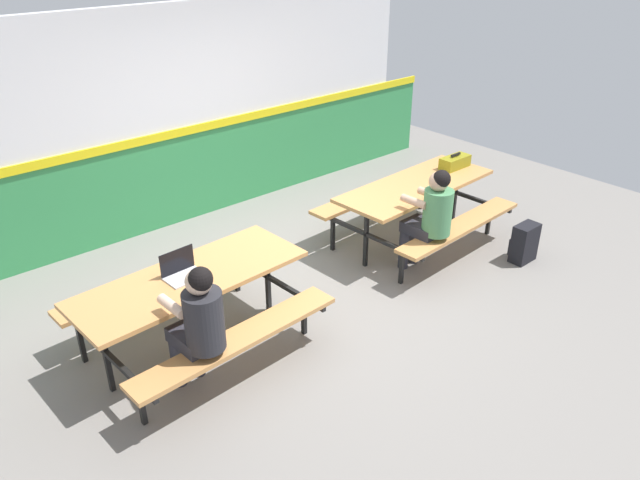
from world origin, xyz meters
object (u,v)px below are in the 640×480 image
object	(u,v)px
picnic_table_left	(192,292)
student_further	(431,214)
laptop_silver	(182,271)
student_nearer	(199,321)
toolbox_grey	(455,162)
picnic_table_right	(415,197)
backpack_dark	(524,243)

from	to	relation	value
picnic_table_left	student_further	xyz separation A→B (m)	(2.54, -0.49, 0.13)
laptop_silver	student_nearer	bearing A→B (deg)	-109.52
student_nearer	laptop_silver	xyz separation A→B (m)	(0.21, 0.61, 0.08)
picnic_table_left	toolbox_grey	xyz separation A→B (m)	(3.71, 0.12, 0.23)
picnic_table_right	toolbox_grey	world-z (taller)	toolbox_grey
picnic_table_right	student_further	bearing A→B (deg)	-126.82
backpack_dark	picnic_table_right	bearing A→B (deg)	118.08
toolbox_grey	backpack_dark	distance (m)	1.30
picnic_table_right	picnic_table_left	bearing A→B (deg)	-178.28
picnic_table_right	laptop_silver	xyz separation A→B (m)	(-3.02, -0.05, 0.21)
laptop_silver	backpack_dark	world-z (taller)	laptop_silver
student_further	laptop_silver	bearing A→B (deg)	168.54
laptop_silver	student_further	bearing A→B (deg)	-11.46
laptop_silver	picnic_table_left	bearing A→B (deg)	-35.70
student_nearer	toolbox_grey	distance (m)	4.03
picnic_table_left	laptop_silver	world-z (taller)	laptop_silver
picnic_table_right	laptop_silver	distance (m)	3.03
backpack_dark	picnic_table_left	bearing A→B (deg)	164.05
laptop_silver	toolbox_grey	size ratio (longest dim) A/B	0.83
picnic_table_right	laptop_silver	bearing A→B (deg)	-178.97
picnic_table_left	picnic_table_right	bearing A→B (deg)	1.72
picnic_table_left	picnic_table_right	distance (m)	2.97
toolbox_grey	student_nearer	bearing A→B (deg)	-170.07
student_nearer	student_further	distance (m)	2.80
laptop_silver	backpack_dark	xyz separation A→B (m)	(3.61, -1.05, -0.57)
picnic_table_right	backpack_dark	world-z (taller)	picnic_table_right
picnic_table_left	student_nearer	size ratio (longest dim) A/B	1.69
student_further	laptop_silver	size ratio (longest dim) A/B	3.66
student_nearer	backpack_dark	bearing A→B (deg)	-6.67
picnic_table_right	student_further	size ratio (longest dim) A/B	1.69
picnic_table_right	toolbox_grey	bearing A→B (deg)	2.76
student_further	laptop_silver	world-z (taller)	student_further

